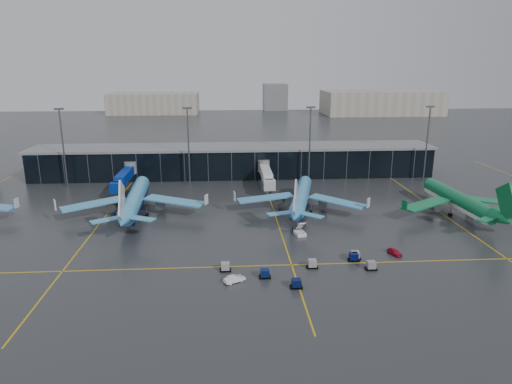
{
  "coord_description": "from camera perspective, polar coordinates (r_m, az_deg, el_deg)",
  "views": [
    {
      "loc": [
        -2.67,
        -98.47,
        39.05
      ],
      "look_at": [
        5.0,
        18.0,
        6.0
      ],
      "focal_mm": 32.0,
      "sensor_mm": 36.0,
      "label": 1
    }
  ],
  "objects": [
    {
      "name": "baggage_carts",
      "position": [
        90.9,
        7.06,
        -9.23
      ],
      "size": [
        30.74,
        13.19,
        1.7
      ],
      "color": "black",
      "rests_on": "ground"
    },
    {
      "name": "jet_bridges",
      "position": [
        149.15,
        -16.19,
        1.8
      ],
      "size": [
        94.0,
        27.5,
        7.2
      ],
      "color": "#595B60",
      "rests_on": "ground"
    },
    {
      "name": "mobile_airstair",
      "position": [
        108.22,
        5.52,
        -4.98
      ],
      "size": [
        2.79,
        3.57,
        3.45
      ],
      "rotation": [
        0.0,
        0.0,
        0.2
      ],
      "color": "white",
      "rests_on": "ground"
    },
    {
      "name": "airliner_klm_near",
      "position": [
        124.28,
        5.71,
        0.5
      ],
      "size": [
        45.42,
        49.17,
        12.82
      ],
      "primitive_type": null,
      "rotation": [
        0.0,
        0.0,
        -0.24
      ],
      "color": "#3F95D1",
      "rests_on": "ground"
    },
    {
      "name": "flood_masts",
      "position": [
        150.79,
        -0.8,
        6.17
      ],
      "size": [
        203.0,
        0.5,
        25.5
      ],
      "color": "#595B60",
      "rests_on": "ground"
    },
    {
      "name": "airliner_arkefly",
      "position": [
        124.71,
        -14.94,
        0.31
      ],
      "size": [
        41.69,
        46.82,
        13.73
      ],
      "primitive_type": null,
      "rotation": [
        0.0,
        0.0,
        0.06
      ],
      "color": "#3FA0D1",
      "rests_on": "ground"
    },
    {
      "name": "airliner_aer_lingus",
      "position": [
        132.51,
        24.02,
        0.15
      ],
      "size": [
        39.08,
        43.84,
        12.8
      ],
      "primitive_type": null,
      "rotation": [
        0.0,
        0.0,
        0.06
      ],
      "color": "#0D6E3D",
      "rests_on": "ground"
    },
    {
      "name": "ground",
      "position": [
        105.96,
        -2.07,
        -5.83
      ],
      "size": [
        600.0,
        600.0,
        0.0
      ],
      "primitive_type": "plane",
      "color": "#282B2D",
      "rests_on": "ground"
    },
    {
      "name": "distant_hangars",
      "position": [
        373.51,
        4.42,
        11.12
      ],
      "size": [
        260.0,
        71.0,
        22.0
      ],
      "color": "#B2AD99",
      "rests_on": "ground"
    },
    {
      "name": "service_van_red",
      "position": [
        101.42,
        16.94,
        -7.18
      ],
      "size": [
        2.66,
        3.93,
        1.24
      ],
      "primitive_type": "imported",
      "rotation": [
        0.0,
        0.0,
        0.36
      ],
      "color": "#B50D2B",
      "rests_on": "ground"
    },
    {
      "name": "service_van_white",
      "position": [
        85.82,
        -2.7,
        -10.77
      ],
      "size": [
        4.27,
        3.27,
        1.35
      ],
      "primitive_type": "imported",
      "rotation": [
        0.0,
        0.0,
        2.09
      ],
      "color": "white",
      "rests_on": "ground"
    },
    {
      "name": "terminal_pier",
      "position": [
        163.97,
        -2.76,
        3.96
      ],
      "size": [
        142.0,
        17.0,
        10.7
      ],
      "color": "black",
      "rests_on": "ground"
    },
    {
      "name": "taxi_lines",
      "position": [
        116.54,
        2.7,
        -3.78
      ],
      "size": [
        220.0,
        120.0,
        0.02
      ],
      "color": "gold",
      "rests_on": "ground"
    }
  ]
}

